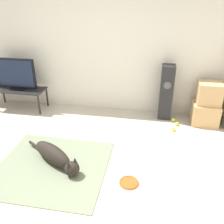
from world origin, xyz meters
The scene contains 13 objects.
ground_plane centered at (0.00, 0.00, 0.00)m, with size 12.00×12.00×0.00m, color #BCB29E.
wall_back centered at (0.00, 2.10, 1.27)m, with size 8.00×0.06×2.55m.
area_rug centered at (-0.02, 0.08, 0.01)m, with size 1.51×1.43×0.01m.
dog centered at (0.01, 0.15, 0.14)m, with size 0.99×0.67×0.26m.
frisbee centered at (1.07, -0.05, 0.01)m, with size 0.25×0.25×0.03m.
cardboard_box_lower centered at (2.23, 1.76, 0.20)m, with size 0.47×0.41×0.39m.
cardboard_box_upper centered at (2.25, 1.78, 0.59)m, with size 0.41×0.35×0.39m.
floor_speaker centered at (1.52, 1.86, 0.51)m, with size 0.23×0.24×1.03m.
tv_stand centered at (-1.37, 1.75, 0.37)m, with size 1.04×0.45×0.42m.
tv centered at (-1.37, 1.76, 0.72)m, with size 0.79×0.20×0.62m.
tennis_ball_by_boxes centered at (1.69, 1.72, 0.03)m, with size 0.07×0.07×0.07m.
tennis_ball_near_speaker centered at (1.75, 1.58, 0.03)m, with size 0.07×0.07×0.07m.
tennis_ball_loose_on_carpet centered at (1.68, 1.37, 0.03)m, with size 0.07×0.07×0.07m.
Camera 1 is at (1.29, -2.49, 2.25)m, focal length 40.00 mm.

